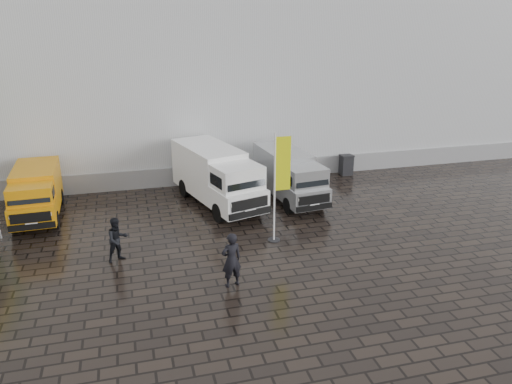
% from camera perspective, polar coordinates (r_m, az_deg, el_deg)
% --- Properties ---
extents(ground, '(120.00, 120.00, 0.00)m').
position_cam_1_polar(ground, '(19.94, 0.80, -5.85)').
color(ground, black).
rests_on(ground, ground).
extents(exhibition_hall, '(44.00, 16.00, 12.00)m').
position_cam_1_polar(exhibition_hall, '(34.11, -3.29, 15.33)').
color(exhibition_hall, silver).
rests_on(exhibition_hall, ground).
extents(hall_plinth, '(44.00, 0.15, 1.00)m').
position_cam_1_polar(hall_plinth, '(27.41, 0.36, 2.53)').
color(hall_plinth, gray).
rests_on(hall_plinth, ground).
extents(van_yellow, '(1.97, 4.77, 2.17)m').
position_cam_1_polar(van_yellow, '(24.03, -23.80, -0.26)').
color(van_yellow, orange).
rests_on(van_yellow, ground).
extents(van_white, '(3.64, 6.48, 2.67)m').
position_cam_1_polar(van_white, '(23.52, -4.47, 1.65)').
color(van_white, white).
rests_on(van_white, ground).
extents(van_silver, '(2.34, 5.50, 2.32)m').
position_cam_1_polar(van_silver, '(24.25, 3.80, 1.80)').
color(van_silver, '#B9BCBE').
rests_on(van_silver, ground).
extents(flagpole, '(0.88, 0.50, 4.43)m').
position_cam_1_polar(flagpole, '(19.32, 2.65, 1.07)').
color(flagpole, black).
rests_on(flagpole, ground).
extents(wheelie_bin, '(0.69, 0.69, 1.13)m').
position_cam_1_polar(wheelie_bin, '(28.61, 10.27, 3.09)').
color(wheelie_bin, black).
rests_on(wheelie_bin, ground).
extents(person_front, '(0.78, 0.59, 1.92)m').
position_cam_1_polar(person_front, '(16.60, -2.83, -7.76)').
color(person_front, black).
rests_on(person_front, ground).
extents(person_tent, '(1.02, 0.93, 1.69)m').
position_cam_1_polar(person_tent, '(18.95, -15.55, -5.25)').
color(person_tent, black).
rests_on(person_tent, ground).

